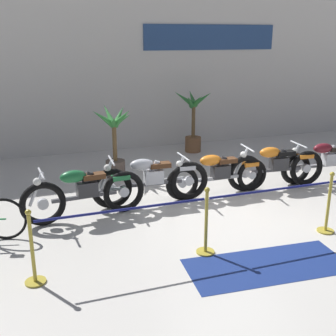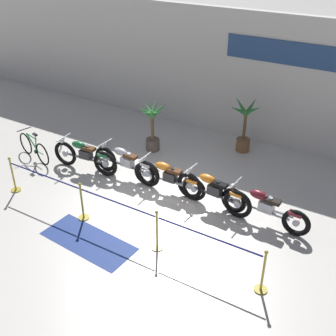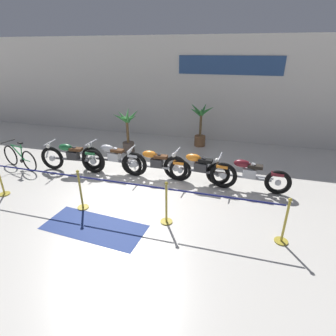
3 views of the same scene
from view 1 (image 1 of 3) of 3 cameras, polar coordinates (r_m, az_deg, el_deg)
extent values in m
plane|color=silver|center=(8.14, 8.54, -5.45)|extent=(120.00, 120.00, 0.00)
cube|color=silver|center=(12.30, -2.29, 12.62)|extent=(28.00, 0.25, 4.20)
cube|color=navy|center=(12.75, 5.84, 17.20)|extent=(4.05, 0.04, 0.70)
torus|color=black|center=(7.53, -16.58, -4.69)|extent=(0.80, 0.18, 0.79)
torus|color=black|center=(7.81, -6.01, -3.22)|extent=(0.80, 0.18, 0.79)
cylinder|color=silver|center=(7.53, -16.58, -4.69)|extent=(0.20, 0.10, 0.19)
cylinder|color=silver|center=(7.81, -6.01, -3.22)|extent=(0.20, 0.10, 0.19)
cylinder|color=silver|center=(7.42, -17.46, -2.76)|extent=(0.31, 0.08, 0.59)
cube|color=#2D2D30|center=(7.59, -10.90, -2.78)|extent=(0.38, 0.25, 0.26)
cylinder|color=#2D2D30|center=(7.52, -11.29, -1.39)|extent=(0.19, 0.12, 0.24)
cylinder|color=#2D2D30|center=(7.53, -10.68, -1.31)|extent=(0.19, 0.12, 0.24)
cylinder|color=silver|center=(7.83, -8.95, -3.12)|extent=(0.70, 0.13, 0.07)
cube|color=#47474C|center=(7.63, -11.21, -3.82)|extent=(1.16, 0.16, 0.06)
ellipsoid|color=#1E6B38|center=(7.46, -12.73, -1.14)|extent=(0.48, 0.26, 0.22)
cube|color=#4C2D19|center=(7.55, -10.04, -1.08)|extent=(0.42, 0.23, 0.09)
cube|color=#1E6B38|center=(7.70, -6.43, -1.27)|extent=(0.33, 0.19, 0.08)
cylinder|color=silver|center=(7.35, -16.80, -0.69)|extent=(0.09, 0.62, 0.04)
sphere|color=silver|center=(7.38, -17.32, -1.80)|extent=(0.14, 0.14, 0.14)
torus|color=black|center=(8.00, -7.65, -2.77)|extent=(0.79, 0.16, 0.79)
torus|color=black|center=(8.35, 2.85, -1.75)|extent=(0.79, 0.16, 0.79)
cylinder|color=silver|center=(8.00, -7.65, -2.77)|extent=(0.19, 0.09, 0.19)
cylinder|color=silver|center=(8.35, 2.85, -1.75)|extent=(0.19, 0.09, 0.19)
cylinder|color=silver|center=(7.90, -8.38, -0.90)|extent=(0.31, 0.07, 0.59)
cube|color=silver|center=(8.10, -1.96, -1.16)|extent=(0.37, 0.24, 0.26)
cylinder|color=silver|center=(8.03, -2.26, 0.17)|extent=(0.18, 0.12, 0.24)
cylinder|color=silver|center=(8.05, -1.69, 0.22)|extent=(0.18, 0.12, 0.24)
cylinder|color=silver|center=(8.35, -0.20, -1.59)|extent=(0.70, 0.10, 0.07)
cube|color=#47474C|center=(8.14, -2.29, -2.12)|extent=(1.24, 0.12, 0.06)
ellipsoid|color=#B7BABF|center=(7.97, -3.58, 0.47)|extent=(0.47, 0.24, 0.22)
cube|color=#4C2D19|center=(8.07, -1.08, 0.41)|extent=(0.41, 0.22, 0.09)
cube|color=#B7BABF|center=(8.25, 2.55, 0.07)|extent=(0.33, 0.17, 0.08)
cylinder|color=silver|center=(7.83, -7.67, 1.02)|extent=(0.07, 0.62, 0.04)
sphere|color=silver|center=(7.86, -8.20, 0.00)|extent=(0.14, 0.14, 0.14)
torus|color=black|center=(8.36, 1.93, -2.10)|extent=(0.69, 0.11, 0.69)
torus|color=black|center=(9.02, 11.28, -0.94)|extent=(0.69, 0.11, 0.69)
cylinder|color=silver|center=(8.36, 1.93, -2.10)|extent=(0.16, 0.08, 0.16)
cylinder|color=silver|center=(9.02, 11.28, -0.94)|extent=(0.16, 0.08, 0.16)
cylinder|color=silver|center=(8.23, 1.37, -0.32)|extent=(0.30, 0.06, 0.59)
cube|color=#2D2D30|center=(8.63, 7.13, -0.46)|extent=(0.36, 0.22, 0.26)
cylinder|color=#2D2D30|center=(8.55, 6.93, 0.78)|extent=(0.18, 0.11, 0.24)
cylinder|color=#2D2D30|center=(8.59, 7.42, 0.83)|extent=(0.18, 0.11, 0.24)
cylinder|color=silver|center=(8.92, 8.42, -0.86)|extent=(0.70, 0.07, 0.07)
cube|color=#ADAFB5|center=(8.65, 6.79, -1.38)|extent=(1.26, 0.07, 0.06)
ellipsoid|color=orange|center=(8.46, 5.79, 1.05)|extent=(0.46, 0.22, 0.22)
cube|color=#4C2D19|center=(8.62, 7.95, 1.02)|extent=(0.40, 0.20, 0.09)
cube|color=orange|center=(8.92, 11.10, 0.53)|extent=(0.32, 0.16, 0.08)
cylinder|color=silver|center=(8.19, 2.10, 1.54)|extent=(0.04, 0.62, 0.04)
sphere|color=silver|center=(8.21, 1.57, 0.55)|extent=(0.14, 0.14, 0.14)
torus|color=black|center=(8.96, 10.39, -0.71)|extent=(0.79, 0.19, 0.78)
torus|color=black|center=(9.63, 18.22, -0.03)|extent=(0.79, 0.19, 0.78)
cylinder|color=silver|center=(8.96, 10.39, -0.71)|extent=(0.19, 0.10, 0.18)
cylinder|color=silver|center=(9.63, 18.22, -0.03)|extent=(0.19, 0.10, 0.18)
cylinder|color=silver|center=(8.84, 9.96, 0.99)|extent=(0.31, 0.08, 0.59)
cube|color=#2D2D30|center=(9.25, 14.79, 0.61)|extent=(0.38, 0.25, 0.26)
cylinder|color=#2D2D30|center=(9.17, 14.66, 1.78)|extent=(0.19, 0.13, 0.24)
cylinder|color=#2D2D30|center=(9.21, 15.11, 1.81)|extent=(0.19, 0.13, 0.24)
cylinder|color=silver|center=(9.55, 15.91, 0.16)|extent=(0.70, 0.13, 0.07)
cube|color=#47474C|center=(9.26, 14.46, -0.24)|extent=(1.15, 0.16, 0.06)
ellipsoid|color=orange|center=(9.07, 13.64, 2.08)|extent=(0.48, 0.26, 0.22)
cube|color=black|center=(9.25, 15.61, 1.96)|extent=(0.42, 0.23, 0.09)
cube|color=orange|center=(9.52, 18.13, 1.55)|extent=(0.33, 0.19, 0.08)
cylinder|color=silver|center=(8.81, 10.70, 2.70)|extent=(0.09, 0.62, 0.04)
sphere|color=silver|center=(8.81, 10.18, 1.79)|extent=(0.14, 0.14, 0.14)
torus|color=black|center=(9.65, 16.90, -0.09)|extent=(0.71, 0.17, 0.71)
cylinder|color=silver|center=(9.65, 16.90, -0.09)|extent=(0.17, 0.09, 0.16)
cylinder|color=silver|center=(9.53, 16.59, 1.49)|extent=(0.31, 0.08, 0.59)
cube|color=silver|center=(10.09, 21.16, 1.18)|extent=(0.37, 0.24, 0.26)
cylinder|color=silver|center=(10.02, 21.10, 2.26)|extent=(0.19, 0.12, 0.24)
cylinder|color=silver|center=(10.07, 21.47, 2.29)|extent=(0.19, 0.12, 0.24)
cube|color=#ADAFB5|center=(10.10, 20.85, 0.40)|extent=(1.31, 0.14, 0.06)
ellipsoid|color=maroon|center=(9.89, 20.25, 2.53)|extent=(0.47, 0.25, 0.22)
cylinder|color=silver|center=(9.52, 17.29, 3.08)|extent=(0.08, 0.62, 0.04)
sphere|color=silver|center=(9.51, 16.81, 2.24)|extent=(0.14, 0.14, 0.14)
torus|color=black|center=(7.23, -21.29, -6.46)|extent=(0.70, 0.22, 0.71)
cylinder|color=brown|center=(11.94, 3.40, 3.24)|extent=(0.45, 0.45, 0.42)
cylinder|color=brown|center=(11.79, 3.46, 6.38)|extent=(0.10, 0.10, 0.91)
cone|color=#337F38|center=(11.75, 4.62, 9.30)|extent=(0.61, 0.24, 0.48)
cone|color=#337F38|center=(11.96, 3.28, 9.47)|extent=(0.27, 0.68, 0.51)
cone|color=#337F38|center=(11.70, 2.26, 9.35)|extent=(0.63, 0.42, 0.53)
cone|color=#337F38|center=(11.44, 3.01, 8.99)|extent=(0.52, 0.61, 0.52)
cone|color=#337F38|center=(11.53, 4.04, 9.08)|extent=(0.23, 0.52, 0.45)
cylinder|color=brown|center=(9.86, -7.11, -0.06)|extent=(0.44, 0.44, 0.38)
cylinder|color=brown|center=(9.69, -7.25, 3.43)|extent=(0.10, 0.10, 0.86)
cone|color=#337F38|center=(9.61, -6.30, 6.54)|extent=(0.48, 0.18, 0.36)
cone|color=#337F38|center=(9.76, -6.64, 7.03)|extent=(0.49, 0.51, 0.54)
cone|color=#337F38|center=(9.77, -8.05, 7.15)|extent=(0.29, 0.61, 0.56)
cone|color=#337F38|center=(9.62, -8.72, 6.69)|extent=(0.59, 0.38, 0.48)
cone|color=#337F38|center=(9.42, -8.40, 6.40)|extent=(0.56, 0.46, 0.48)
cone|color=#337F38|center=(9.38, -7.38, 6.26)|extent=(0.25, 0.52, 0.40)
cone|color=#337F38|center=(9.39, -6.28, 6.76)|extent=(0.43, 0.61, 0.58)
cylinder|color=gold|center=(6.07, -17.50, -14.47)|extent=(0.28, 0.28, 0.03)
cylinder|color=gold|center=(5.84, -17.94, -10.39)|extent=(0.05, 0.05, 0.95)
sphere|color=gold|center=(5.62, -18.43, -5.73)|extent=(0.08, 0.08, 0.08)
cylinder|color=navy|center=(5.79, -5.98, -5.62)|extent=(2.37, 0.04, 0.04)
cylinder|color=navy|center=(6.67, 13.96, -2.89)|extent=(2.11, 0.04, 0.04)
cylinder|color=gold|center=(6.53, 5.08, -11.24)|extent=(0.28, 0.28, 0.03)
cylinder|color=gold|center=(6.31, 5.20, -7.35)|extent=(0.05, 0.05, 0.95)
sphere|color=gold|center=(6.11, 5.33, -2.97)|extent=(0.08, 0.08, 0.08)
cylinder|color=gold|center=(7.62, 20.52, -7.96)|extent=(0.28, 0.28, 0.03)
cylinder|color=gold|center=(7.44, 20.92, -4.56)|extent=(0.05, 0.05, 0.95)
sphere|color=gold|center=(7.27, 21.36, -0.78)|extent=(0.08, 0.08, 0.08)
cube|color=navy|center=(6.34, 13.30, -12.71)|extent=(2.39, 1.13, 0.01)
camera|label=2|loc=(9.33, 84.91, 23.82)|focal=45.00mm
camera|label=3|loc=(6.05, 69.64, 11.39)|focal=28.00mm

